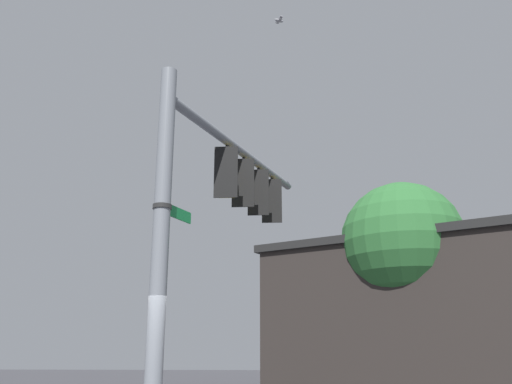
{
  "coord_description": "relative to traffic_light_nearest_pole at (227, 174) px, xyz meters",
  "views": [
    {
      "loc": [
        2.33,
        -9.28,
        1.58
      ],
      "look_at": [
        1.45,
        3.84,
        5.49
      ],
      "focal_mm": 37.66,
      "sensor_mm": 36.0,
      "label": 1
    }
  ],
  "objects": [
    {
      "name": "mast_arm",
      "position": [
        0.25,
        0.65,
        0.8
      ],
      "size": [
        2.46,
        6.07,
        0.21
      ],
      "primitive_type": "cylinder",
      "rotation": [
        0.0,
        1.57,
        1.21
      ],
      "color": "slate"
    },
    {
      "name": "signal_pole",
      "position": [
        -0.88,
        -2.35,
        -2.05
      ],
      "size": [
        0.31,
        0.31,
        6.88
      ],
      "primitive_type": "cylinder",
      "color": "slate",
      "rests_on": "ground"
    },
    {
      "name": "traffic_light_mid_outer",
      "position": [
        0.63,
        1.67,
        0.0
      ],
      "size": [
        0.54,
        0.49,
        1.31
      ],
      "color": "black"
    },
    {
      "name": "street_name_sign",
      "position": [
        -0.81,
        -2.15,
        -1.39
      ],
      "size": [
        0.53,
        1.1,
        0.22
      ],
      "color": "#147238"
    },
    {
      "name": "storefront_building",
      "position": [
        6.19,
        10.55,
        -2.63
      ],
      "size": [
        12.48,
        11.65,
        5.69
      ],
      "color": "#282321",
      "rests_on": "ground"
    },
    {
      "name": "traffic_light_mid_inner",
      "position": [
        0.32,
        0.83,
        0.0
      ],
      "size": [
        0.54,
        0.49,
        1.31
      ],
      "color": "black"
    },
    {
      "name": "traffic_light_nearest_pole",
      "position": [
        0.0,
        0.0,
        0.0
      ],
      "size": [
        0.54,
        0.49,
        1.31
      ],
      "color": "black"
    },
    {
      "name": "bird_flying",
      "position": [
        1.24,
        0.43,
        4.32
      ],
      "size": [
        0.26,
        0.3,
        0.09
      ],
      "color": "gray"
    },
    {
      "name": "traffic_light_arm_end",
      "position": [
        0.95,
        2.5,
        0.0
      ],
      "size": [
        0.54,
        0.49,
        1.31
      ],
      "color": "black"
    },
    {
      "name": "tree_by_storefront",
      "position": [
        5.6,
        8.39,
        -0.07
      ],
      "size": [
        4.58,
        4.58,
        7.74
      ],
      "color": "#4C3823",
      "rests_on": "ground"
    }
  ]
}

